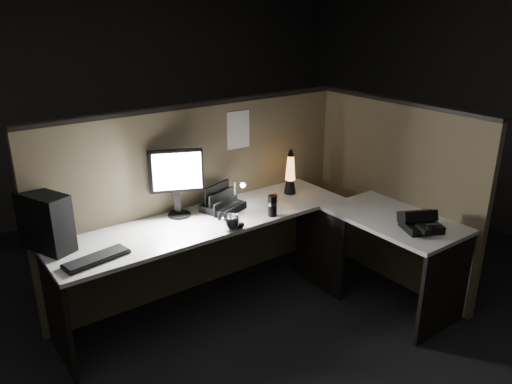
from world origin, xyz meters
TOP-DOWN VIEW (x-y plane):
  - floor at (0.00, 0.00)m, footprint 6.00×6.00m
  - room_shell at (0.00, 0.00)m, footprint 6.00×6.00m
  - partition_back at (0.00, 0.93)m, footprint 2.66×0.06m
  - partition_right at (1.33, 0.10)m, footprint 0.06×1.66m
  - desk at (0.18, 0.25)m, footprint 2.60×1.60m
  - pc_tower at (-1.22, 0.80)m, footprint 0.29×0.40m
  - monitor at (-0.28, 0.80)m, footprint 0.38×0.20m
  - keyboard at (-1.03, 0.47)m, footprint 0.43×0.20m
  - mouse at (-0.04, 0.34)m, footprint 0.11×0.09m
  - clip_lamp at (0.20, 0.70)m, footprint 0.04×0.16m
  - organizer at (0.04, 0.69)m, footprint 0.35×0.32m
  - lava_lamp at (0.70, 0.66)m, footprint 0.10×0.10m
  - travel_mug at (0.28, 0.37)m, footprint 0.07×0.07m
  - steel_mug at (-0.11, 0.35)m, footprint 0.16×0.16m
  - figurine at (0.49, 0.60)m, footprint 0.05×0.05m
  - pinned_paper at (0.34, 0.90)m, footprint 0.21×0.00m
  - desk_phone at (0.97, -0.43)m, footprint 0.32×0.31m

SIDE VIEW (x-z plane):
  - floor at x=0.00m, z-range 0.00..0.00m
  - desk at x=0.18m, z-range 0.22..0.95m
  - keyboard at x=-1.03m, z-range 0.73..0.75m
  - mouse at x=-0.04m, z-range 0.73..0.77m
  - partition_back at x=0.00m, z-range 0.00..1.50m
  - partition_right at x=1.33m, z-range 0.00..1.50m
  - figurine at x=0.49m, z-range 0.75..0.80m
  - organizer at x=0.04m, z-range 0.67..0.89m
  - steel_mug at x=-0.11m, z-range 0.73..0.83m
  - desk_phone at x=0.97m, z-range 0.71..0.86m
  - travel_mug at x=0.28m, z-range 0.73..0.89m
  - clip_lamp at x=0.20m, z-range 0.75..0.95m
  - lava_lamp at x=0.70m, z-range 0.70..1.08m
  - pc_tower at x=-1.22m, z-range 0.73..1.11m
  - monitor at x=-0.28m, z-range 0.78..1.29m
  - pinned_paper at x=0.34m, z-range 1.13..1.43m
  - room_shell at x=0.00m, z-range -1.38..4.62m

